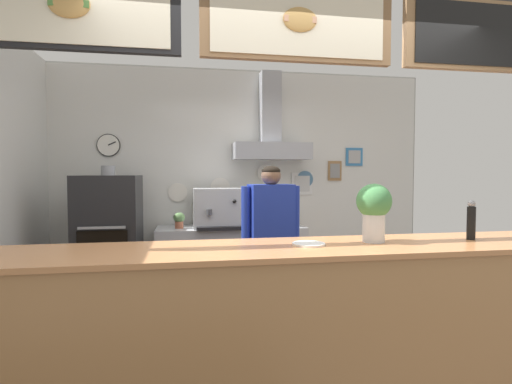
{
  "coord_description": "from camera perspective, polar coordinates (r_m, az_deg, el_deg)",
  "views": [
    {
      "loc": [
        -0.69,
        -2.61,
        1.51
      ],
      "look_at": [
        -0.12,
        0.7,
        1.35
      ],
      "focal_mm": 27.81,
      "sensor_mm": 36.0,
      "label": 1
    }
  ],
  "objects": [
    {
      "name": "pizza_oven",
      "position": [
        4.43,
        -20.34,
        -7.37
      ],
      "size": [
        0.62,
        0.69,
        1.59
      ],
      "color": "#232326",
      "rests_on": "ground_plane"
    },
    {
      "name": "back_prep_counter",
      "position": [
        4.74,
        -3.56,
        -10.38
      ],
      "size": [
        1.72,
        0.54,
        0.89
      ],
      "color": "#B7BABF",
      "rests_on": "ground_plane"
    },
    {
      "name": "service_counter",
      "position": [
        2.53,
        7.31,
        -19.84
      ],
      "size": [
        4.15,
        0.64,
        1.08
      ],
      "color": "#B77F4C",
      "rests_on": "ground_plane"
    },
    {
      "name": "potted_oregano",
      "position": [
        4.66,
        0.84,
        -3.15
      ],
      "size": [
        0.2,
        0.2,
        0.26
      ],
      "color": "beige",
      "rests_on": "back_prep_counter"
    },
    {
      "name": "shop_worker",
      "position": [
        3.59,
        2.16,
        -7.93
      ],
      "size": [
        0.54,
        0.27,
        1.58
      ],
      "rotation": [
        0.0,
        0.0,
        3.26
      ],
      "color": "#232328",
      "rests_on": "ground_plane"
    },
    {
      "name": "espresso_machine",
      "position": [
        4.59,
        -5.51,
        -2.32
      ],
      "size": [
        0.56,
        0.52,
        0.45
      ],
      "color": "silver",
      "rests_on": "back_prep_counter"
    },
    {
      "name": "pepper_grinder",
      "position": [
        2.89,
        28.56,
        -3.58
      ],
      "size": [
        0.05,
        0.05,
        0.25
      ],
      "color": "black",
      "rests_on": "service_counter"
    },
    {
      "name": "potted_basil",
      "position": [
        4.58,
        -11.0,
        -3.91
      ],
      "size": [
        0.13,
        0.13,
        0.18
      ],
      "color": "#9E563D",
      "rests_on": "back_prep_counter"
    },
    {
      "name": "basil_vase",
      "position": [
        2.56,
        16.59,
        -2.43
      ],
      "size": [
        0.21,
        0.21,
        0.36
      ],
      "color": "silver",
      "rests_on": "service_counter"
    },
    {
      "name": "back_wall_assembly",
      "position": [
        4.87,
        -1.44,
        2.55
      ],
      "size": [
        4.68,
        2.66,
        2.79
      ],
      "color": "#9E9E99",
      "rests_on": "ground_plane"
    },
    {
      "name": "condiment_plate",
      "position": [
        2.39,
        7.58,
        -7.42
      ],
      "size": [
        0.2,
        0.2,
        0.01
      ],
      "color": "white",
      "rests_on": "service_counter"
    }
  ]
}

